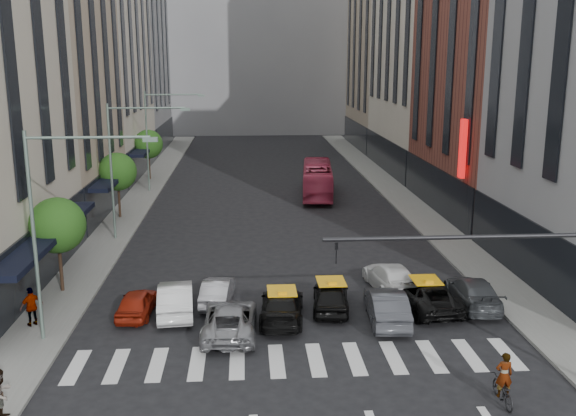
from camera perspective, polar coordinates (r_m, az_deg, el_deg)
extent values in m
plane|color=black|center=(25.48, 1.47, -14.87)|extent=(160.00, 160.00, 0.00)
cube|color=slate|center=(54.54, -13.61, 0.17)|extent=(3.00, 96.00, 0.15)
cube|color=slate|center=(55.43, 10.51, 0.52)|extent=(3.00, 96.00, 0.15)
cube|color=tan|center=(52.55, -20.75, 12.35)|extent=(8.00, 16.00, 24.00)
cube|color=gray|center=(88.71, -13.93, 14.72)|extent=(8.00, 18.00, 30.00)
cube|color=brown|center=(52.98, 17.87, 13.64)|extent=(8.00, 18.00, 26.00)
cube|color=tan|center=(89.49, 8.81, 14.29)|extent=(8.00, 18.00, 28.00)
cube|color=gray|center=(107.59, -2.78, 16.33)|extent=(30.00, 10.00, 36.00)
cylinder|color=black|center=(35.33, -19.58, -4.50)|extent=(0.18, 0.18, 3.15)
sphere|color=#184413|center=(34.82, -19.83, -1.46)|extent=(2.88, 2.88, 2.88)
cylinder|color=black|center=(50.41, -14.79, 0.97)|extent=(0.18, 0.18, 3.15)
sphere|color=#184413|center=(50.05, -14.92, 3.14)|extent=(2.88, 2.88, 2.88)
cylinder|color=black|center=(65.92, -12.23, 3.90)|extent=(0.18, 0.18, 3.15)
sphere|color=#184413|center=(65.65, -12.31, 5.57)|extent=(2.88, 2.88, 2.88)
cylinder|color=gray|center=(28.79, -21.64, -2.53)|extent=(0.16, 0.16, 9.00)
cylinder|color=gray|center=(27.34, -17.36, 6.00)|extent=(5.00, 0.12, 0.12)
cube|color=gray|center=(26.87, -12.14, 5.98)|extent=(0.60, 0.25, 0.18)
cylinder|color=gray|center=(43.93, -15.43, 3.08)|extent=(0.16, 0.16, 9.00)
cylinder|color=gray|center=(42.99, -12.47, 8.68)|extent=(5.00, 0.12, 0.12)
cube|color=gray|center=(42.70, -9.11, 8.65)|extent=(0.60, 0.25, 0.18)
cylinder|color=gray|center=(59.52, -12.42, 5.77)|extent=(0.16, 0.16, 9.00)
cylinder|color=gray|center=(58.83, -10.18, 9.90)|extent=(5.00, 0.12, 0.12)
cube|color=gray|center=(58.62, -7.71, 9.87)|extent=(0.60, 0.25, 0.18)
cylinder|color=black|center=(23.54, 15.26, -2.52)|extent=(10.00, 0.16, 0.16)
imported|color=black|center=(22.63, 4.31, -4.03)|extent=(0.13, 0.16, 0.80)
cube|color=red|center=(45.28, 15.27, 5.10)|extent=(0.30, 0.70, 4.00)
imported|color=maroon|center=(31.66, -13.27, -8.20)|extent=(1.75, 3.82, 1.27)
imported|color=white|center=(31.46, -9.97, -7.92)|extent=(2.04, 4.78, 1.53)
imported|color=gray|center=(28.96, -5.20, -9.81)|extent=(2.49, 5.10, 1.39)
imported|color=black|center=(30.30, -0.55, -8.67)|extent=(2.40, 5.03, 1.42)
imported|color=black|center=(31.49, 3.82, -7.80)|extent=(2.20, 4.42, 1.45)
imported|color=#3B3D42|center=(30.44, 8.76, -8.60)|extent=(1.90, 4.76, 1.54)
imported|color=black|center=(32.36, 12.10, -7.51)|extent=(2.90, 5.36, 1.43)
imported|color=#404448|center=(33.23, 16.11, -7.20)|extent=(2.31, 5.03, 1.43)
imported|color=#A9A8AE|center=(32.47, -6.29, -7.35)|extent=(1.73, 4.02, 1.29)
imported|color=white|center=(34.42, 9.13, -6.09)|extent=(2.50, 5.16, 1.45)
imported|color=#CE3C5F|center=(57.20, 2.63, 2.55)|extent=(3.52, 10.77, 2.95)
imported|color=black|center=(24.83, 18.54, -15.14)|extent=(0.67, 1.85, 0.97)
imported|color=gray|center=(24.25, 18.78, -12.36)|extent=(0.62, 0.41, 1.69)
imported|color=gray|center=(24.24, -24.15, -14.84)|extent=(0.95, 1.06, 1.82)
imported|color=gray|center=(31.47, -21.82, -8.13)|extent=(1.10, 1.02, 1.81)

